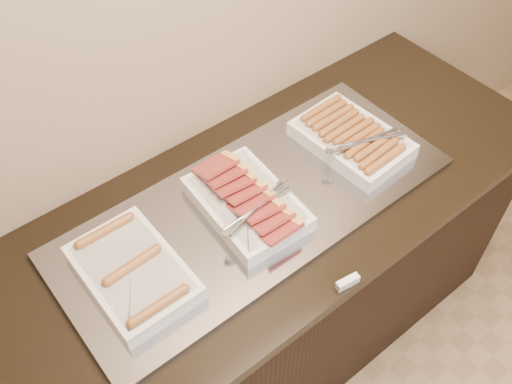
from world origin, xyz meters
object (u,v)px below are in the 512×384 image
dish_left (133,272)px  dish_right (352,138)px  counter (252,290)px  dish_center (247,202)px  warming_tray (256,206)px

dish_left → dish_right: bearing=-0.5°
counter → dish_center: bearing=-167.2°
dish_right → warming_tray: bearing=176.3°
counter → dish_right: dish_right is taller
dish_left → dish_center: size_ratio=0.93×
counter → warming_tray: bearing=0.0°
warming_tray → counter: bearing=180.0°
counter → dish_left: 0.63m
warming_tray → dish_center: bearing=-173.2°
counter → warming_tray: 0.46m
dish_left → dish_right: 0.80m
dish_center → dish_right: (0.43, 0.00, 0.00)m
dish_left → warming_tray: bearing=-0.2°
counter → dish_right: size_ratio=5.65×
dish_right → dish_left: bearing=176.6°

